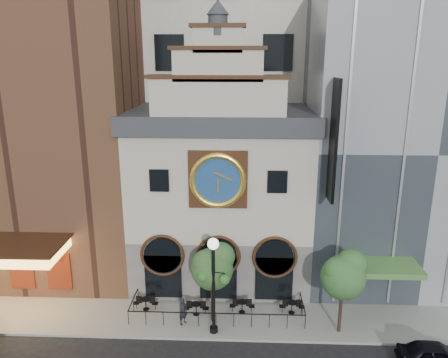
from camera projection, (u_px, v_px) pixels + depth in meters
The scene contains 16 objects.
ground at pixel (215, 341), 25.07m from camera, with size 120.00×120.00×0.00m, color black.
sidewalk at pixel (217, 315), 27.45m from camera, with size 44.00×5.00×0.15m, color gray.
clock_building at pixel (221, 190), 30.75m from camera, with size 12.60×8.78×18.65m.
theater_building at pixel (44, 101), 31.68m from camera, with size 14.00×15.60×25.00m.
retail_building at pixel (403, 137), 31.37m from camera, with size 14.00×14.40×20.00m.
office_tower at pixel (227, 6), 38.79m from camera, with size 20.00×16.00×40.00m, color silver.
cafe_railing at pixel (217, 308), 27.30m from camera, with size 10.60×2.60×0.90m, color black, non-canonical shape.
bistro_0 at pixel (146, 303), 27.80m from camera, with size 1.58×0.68×0.90m.
bistro_1 at pixel (196, 308), 27.26m from camera, with size 1.58×0.68×0.90m.
bistro_2 at pixel (242, 306), 27.50m from camera, with size 1.58×0.68×0.90m.
bistro_3 at pixel (292, 306), 27.43m from camera, with size 1.58×0.68×0.90m.
car_right at pixel (436, 355), 22.94m from camera, with size 1.57×3.91×1.33m, color black.
pedestrian at pixel (183, 311), 26.24m from camera, with size 0.61×0.40×1.68m, color black.
lamppost at pixel (213, 275), 24.67m from camera, with size 1.87×0.89×5.95m.
tree_left at pixel (213, 266), 25.82m from camera, with size 2.61×2.51×5.02m.
tree_right at pixel (344, 274), 24.75m from camera, with size 2.64×2.54×5.08m.
Camera 1 is at (1.39, -21.50, 15.86)m, focal length 35.00 mm.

